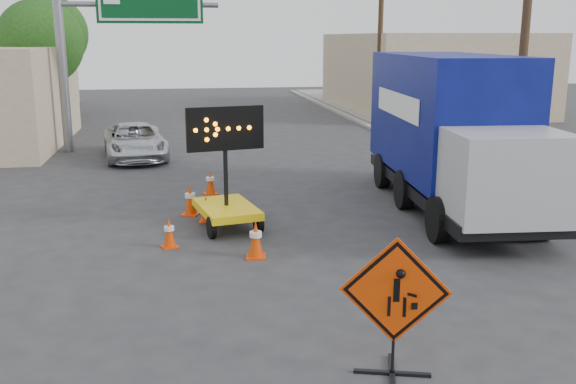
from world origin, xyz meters
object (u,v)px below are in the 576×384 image
object	(u,v)px
arrow_board	(226,201)
construction_sign	(395,304)
pickup_truck	(135,141)
box_truck	(451,141)

from	to	relation	value
arrow_board	construction_sign	bearing A→B (deg)	-88.71
construction_sign	pickup_truck	bearing A→B (deg)	120.93
arrow_board	pickup_truck	distance (m)	9.87
construction_sign	arrow_board	bearing A→B (deg)	119.35
construction_sign	pickup_truck	distance (m)	17.27
construction_sign	box_truck	distance (m)	9.11
arrow_board	box_truck	bearing A→B (deg)	-3.61
construction_sign	arrow_board	size ratio (longest dim) A/B	0.67
pickup_truck	box_truck	bearing A→B (deg)	-52.96
arrow_board	pickup_truck	xyz separation A→B (m)	(-2.66, 9.50, 0.00)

